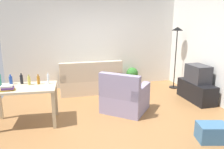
{
  "coord_description": "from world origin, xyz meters",
  "views": [
    {
      "loc": [
        -1.15,
        -4.39,
        2.01
      ],
      "look_at": [
        0.1,
        0.5,
        0.75
      ],
      "focal_mm": 35.24,
      "sensor_mm": 36.0,
      "label": 1
    }
  ],
  "objects": [
    {
      "name": "potted_plant",
      "position": [
        1.11,
        1.9,
        0.33
      ],
      "size": [
        0.36,
        0.36,
        0.57
      ],
      "color": "brown",
      "rests_on": "ground_plane"
    },
    {
      "name": "bottle_blue",
      "position": [
        -2.06,
        0.18,
        0.85
      ],
      "size": [
        0.06,
        0.06,
        0.2
      ],
      "color": "#2347A3",
      "rests_on": "desk"
    },
    {
      "name": "book_stack",
      "position": [
        -2.05,
        -0.22,
        0.8
      ],
      "size": [
        0.27,
        0.21,
        0.1
      ],
      "color": "#B7932D",
      "rests_on": "desk"
    },
    {
      "name": "bottle_dark",
      "position": [
        -1.85,
        0.17,
        0.85
      ],
      "size": [
        0.06,
        0.06,
        0.22
      ],
      "color": "black",
      "rests_on": "desk"
    },
    {
      "name": "desk",
      "position": [
        -1.8,
        -0.06,
        0.65
      ],
      "size": [
        1.25,
        0.79,
        0.76
      ],
      "rotation": [
        0.0,
        0.0,
        -0.07
      ],
      "color": "#C6B28E",
      "rests_on": "ground_plane"
    },
    {
      "name": "armchair",
      "position": [
        0.26,
        0.03,
        0.32
      ],
      "size": [
        1.23,
        1.22,
        0.92
      ],
      "rotation": [
        0.0,
        0.0,
        2.44
      ],
      "color": "gray",
      "rests_on": "ground_plane"
    },
    {
      "name": "bottle_amber",
      "position": [
        -1.53,
        0.06,
        0.84
      ],
      "size": [
        0.06,
        0.06,
        0.2
      ],
      "color": "#9E6019",
      "rests_on": "desk"
    },
    {
      "name": "tv_stand",
      "position": [
        2.25,
        0.24,
        0.24
      ],
      "size": [
        0.44,
        1.1,
        0.48
      ],
      "rotation": [
        0.0,
        0.0,
        1.57
      ],
      "color": "black",
      "rests_on": "ground_plane"
    },
    {
      "name": "bottle_clear",
      "position": [
        -1.34,
        0.04,
        0.86
      ],
      "size": [
        0.05,
        0.05,
        0.23
      ],
      "color": "silver",
      "rests_on": "desk"
    },
    {
      "name": "ground_plane",
      "position": [
        0.0,
        0.0,
        -0.01
      ],
      "size": [
        5.2,
        4.4,
        0.02
      ],
      "primitive_type": "cube",
      "color": "olive"
    },
    {
      "name": "bottle_tall",
      "position": [
        -2.24,
        0.11,
        0.88
      ],
      "size": [
        0.05,
        0.05,
        0.28
      ],
      "color": "teal",
      "rests_on": "desk"
    },
    {
      "name": "bottle_squat",
      "position": [
        -1.7,
        0.07,
        0.85
      ],
      "size": [
        0.06,
        0.06,
        0.2
      ],
      "color": "#BCB24C",
      "rests_on": "desk"
    },
    {
      "name": "wall_rear",
      "position": [
        0.0,
        2.2,
        1.35
      ],
      "size": [
        5.2,
        0.1,
        2.7
      ],
      "primitive_type": "cube",
      "color": "silver",
      "rests_on": "ground_plane"
    },
    {
      "name": "torchiere_lamp",
      "position": [
        2.25,
        1.34,
        1.41
      ],
      "size": [
        0.32,
        0.32,
        1.81
      ],
      "color": "black",
      "rests_on": "ground_plane"
    },
    {
      "name": "storage_box",
      "position": [
        1.33,
        -1.54,
        0.15
      ],
      "size": [
        0.55,
        0.45,
        0.3
      ],
      "primitive_type": "cube",
      "rotation": [
        0.0,
        0.0,
        -0.25
      ],
      "color": "#386084",
      "rests_on": "ground_plane"
    },
    {
      "name": "tv",
      "position": [
        2.25,
        0.24,
        0.7
      ],
      "size": [
        0.41,
        0.6,
        0.44
      ],
      "rotation": [
        0.0,
        0.0,
        1.57
      ],
      "color": "#2D2D33",
      "rests_on": "tv_stand"
    },
    {
      "name": "wall_right",
      "position": [
        2.6,
        0.0,
        1.35
      ],
      "size": [
        0.1,
        4.4,
        2.7
      ],
      "primitive_type": "cube",
      "color": "silver",
      "rests_on": "ground_plane"
    },
    {
      "name": "couch",
      "position": [
        -0.26,
        1.59,
        0.31
      ],
      "size": [
        1.69,
        0.84,
        0.92
      ],
      "rotation": [
        0.0,
        0.0,
        3.14
      ],
      "color": "beige",
      "rests_on": "ground_plane"
    }
  ]
}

